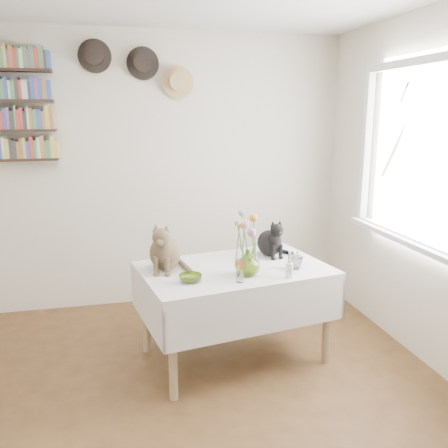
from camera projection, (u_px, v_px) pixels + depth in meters
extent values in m
cube|color=silver|center=(130.00, 173.00, 4.33)|extent=(4.04, 0.04, 2.54)
cube|color=white|center=(422.00, 154.00, 3.32)|extent=(0.01, 1.40, 1.20)
cube|color=white|center=(431.00, 60.00, 3.18)|extent=(0.06, 1.52, 0.06)
cube|color=white|center=(414.00, 241.00, 3.47)|extent=(0.06, 1.52, 0.06)
cube|color=white|center=(368.00, 147.00, 4.01)|extent=(0.06, 0.06, 1.20)
cube|color=white|center=(410.00, 241.00, 3.46)|extent=(0.12, 1.50, 0.04)
cube|color=white|center=(234.00, 271.00, 3.40)|extent=(1.44, 1.06, 0.06)
cylinder|color=tan|center=(173.00, 353.00, 2.95)|extent=(0.06, 0.06, 0.65)
cylinder|color=tan|center=(327.00, 321.00, 3.40)|extent=(0.06, 0.06, 0.65)
cylinder|color=tan|center=(146.00, 312.00, 3.57)|extent=(0.06, 0.06, 0.65)
cylinder|color=tan|center=(279.00, 290.00, 4.01)|extent=(0.06, 0.06, 0.65)
imported|color=#93AE36|center=(247.00, 263.00, 3.21)|extent=(0.20, 0.20, 0.18)
imported|color=#93AE36|center=(191.00, 278.00, 3.10)|extent=(0.20, 0.20, 0.05)
imported|color=white|center=(296.00, 263.00, 3.35)|extent=(0.11, 0.11, 0.09)
cylinder|color=white|center=(289.00, 270.00, 3.17)|extent=(0.05, 0.05, 0.10)
cylinder|color=white|center=(290.00, 257.00, 3.15)|extent=(0.02, 0.02, 0.08)
cylinder|color=white|center=(240.00, 277.00, 3.09)|extent=(0.04, 0.04, 0.07)
cone|color=white|center=(297.00, 257.00, 3.52)|extent=(0.05, 0.05, 0.06)
sphere|color=beige|center=(298.00, 252.00, 3.51)|extent=(0.03, 0.03, 0.03)
cylinder|color=#4C7233|center=(243.00, 247.00, 3.19)|extent=(0.01, 0.01, 0.30)
sphere|color=pink|center=(243.00, 225.00, 3.15)|extent=(0.07, 0.07, 0.07)
cylinder|color=#4C7233|center=(254.00, 250.00, 3.18)|extent=(0.01, 0.01, 0.26)
sphere|color=pink|center=(254.00, 231.00, 3.15)|extent=(0.06, 0.06, 0.06)
cylinder|color=#4C7233|center=(255.00, 242.00, 3.22)|extent=(0.01, 0.01, 0.34)
sphere|color=orange|center=(255.00, 218.00, 3.18)|extent=(0.06, 0.06, 0.06)
cylinder|color=#4C7233|center=(238.00, 245.00, 3.21)|extent=(0.01, 0.01, 0.31)
sphere|color=orange|center=(238.00, 223.00, 3.17)|extent=(0.05, 0.05, 0.05)
cylinder|color=#4C7233|center=(246.00, 240.00, 3.22)|extent=(0.01, 0.01, 0.37)
sphere|color=#999E93|center=(246.00, 213.00, 3.18)|extent=(0.04, 0.04, 0.04)
cylinder|color=#4C7233|center=(242.00, 246.00, 3.14)|extent=(0.01, 0.01, 0.33)
sphere|color=#999E93|center=(242.00, 222.00, 3.10)|extent=(0.04, 0.04, 0.04)
cylinder|color=black|center=(95.00, 56.00, 3.99)|extent=(0.28, 0.02, 0.28)
cylinder|color=black|center=(94.00, 55.00, 3.96)|extent=(0.16, 0.08, 0.16)
cylinder|color=black|center=(143.00, 63.00, 4.09)|extent=(0.28, 0.02, 0.28)
cylinder|color=black|center=(143.00, 63.00, 4.06)|extent=(0.16, 0.08, 0.16)
cylinder|color=tan|center=(178.00, 82.00, 4.20)|extent=(0.28, 0.02, 0.28)
cylinder|color=tan|center=(178.00, 82.00, 4.16)|extent=(0.16, 0.08, 0.16)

